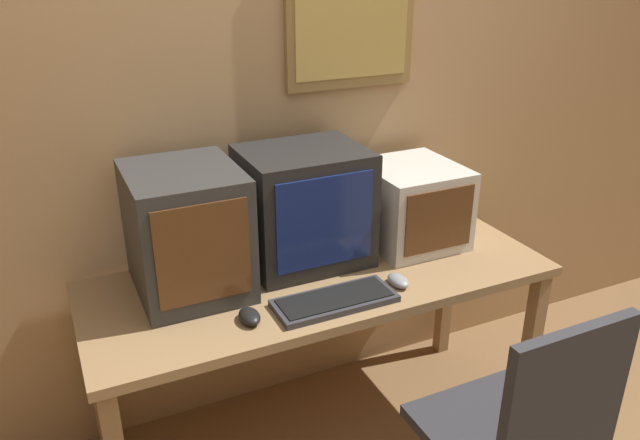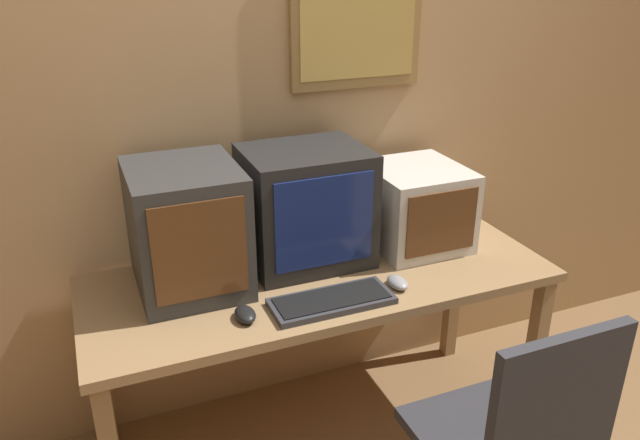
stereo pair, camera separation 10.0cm
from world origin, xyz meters
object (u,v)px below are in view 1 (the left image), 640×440
(monitor_center, at_px, (305,206))
(monitor_right, at_px, (411,204))
(keyboard_main, at_px, (335,300))
(desk_clock, at_px, (454,201))
(mouse_far_corner, at_px, (250,316))
(mouse_near_keyboard, at_px, (398,281))
(monitor_left, at_px, (187,231))

(monitor_center, height_order, monitor_right, monitor_center)
(keyboard_main, height_order, desk_clock, desk_clock)
(mouse_far_corner, bearing_deg, mouse_near_keyboard, -0.15)
(keyboard_main, xyz_separation_m, mouse_near_keyboard, (0.26, 0.02, 0.01))
(monitor_center, bearing_deg, keyboard_main, -97.51)
(monitor_right, distance_m, keyboard_main, 0.60)
(monitor_center, relative_size, monitor_right, 1.15)
(monitor_left, height_order, mouse_near_keyboard, monitor_left)
(monitor_left, xyz_separation_m, mouse_far_corner, (0.11, -0.30, -0.20))
(monitor_left, bearing_deg, desk_clock, 6.38)
(mouse_near_keyboard, bearing_deg, monitor_right, 51.44)
(monitor_left, distance_m, mouse_near_keyboard, 0.76)
(desk_clock, bearing_deg, monitor_center, -172.15)
(monitor_center, height_order, keyboard_main, monitor_center)
(mouse_near_keyboard, bearing_deg, monitor_left, 155.94)
(monitor_left, height_order, keyboard_main, monitor_left)
(monitor_center, height_order, desk_clock, monitor_center)
(monitor_center, distance_m, keyboard_main, 0.41)
(mouse_far_corner, relative_size, desk_clock, 0.76)
(keyboard_main, distance_m, mouse_far_corner, 0.30)
(monitor_left, distance_m, keyboard_main, 0.56)
(monitor_right, height_order, mouse_far_corner, monitor_right)
(monitor_left, xyz_separation_m, monitor_center, (0.45, 0.03, -0.00))
(keyboard_main, bearing_deg, mouse_near_keyboard, 3.84)
(monitor_left, relative_size, desk_clock, 3.16)
(mouse_far_corner, distance_m, desk_clock, 1.20)
(monitor_right, bearing_deg, mouse_far_corner, -159.65)
(monitor_center, xyz_separation_m, mouse_far_corner, (-0.34, -0.33, -0.20))
(monitor_right, bearing_deg, mouse_near_keyboard, -128.56)
(monitor_center, relative_size, desk_clock, 3.22)
(monitor_center, bearing_deg, mouse_far_corner, -136.24)
(keyboard_main, bearing_deg, monitor_left, 142.26)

